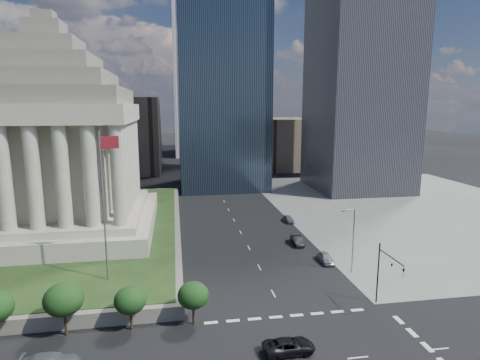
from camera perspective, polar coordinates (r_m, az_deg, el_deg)
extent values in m
plane|color=black|center=(131.97, -3.67, -0.44)|extent=(500.00, 500.00, 0.00)
cube|color=slate|center=(109.43, 23.43, -3.57)|extent=(68.00, 90.00, 0.03)
cube|color=#635F55|center=(88.68, -30.55, -6.75)|extent=(66.00, 70.00, 1.80)
cube|color=#1B3214|center=(88.43, -30.60, -6.16)|extent=(64.00, 68.00, 0.10)
cylinder|color=slate|center=(55.36, -18.85, -3.72)|extent=(0.24, 0.24, 20.00)
cube|color=maroon|center=(53.80, -18.12, 5.13)|extent=(2.40, 0.05, 1.60)
cube|color=black|center=(124.94, -2.67, 12.79)|extent=(26.00, 26.00, 60.00)
cube|color=black|center=(128.85, 17.15, 21.25)|extent=(26.00, 28.00, 100.00)
cube|color=brown|center=(165.80, 6.35, 5.25)|extent=(20.00, 30.00, 20.00)
cube|color=brown|center=(160.30, -15.62, 6.18)|extent=(24.00, 30.00, 28.00)
cylinder|color=black|center=(55.21, 19.03, -12.41)|extent=(0.18, 0.18, 8.00)
cylinder|color=black|center=(51.83, 20.69, -10.24)|extent=(0.14, 5.50, 0.14)
cube|color=black|center=(49.94, 22.22, -12.13)|extent=(0.30, 0.30, 1.10)
cylinder|color=slate|center=(63.19, 15.80, -8.32)|extent=(0.16, 0.16, 10.00)
cylinder|color=slate|center=(61.47, 15.26, -4.15)|extent=(1.80, 0.12, 0.12)
cube|color=slate|center=(61.13, 14.48, -4.29)|extent=(0.50, 0.22, 0.14)
imported|color=black|center=(44.65, 6.98, -22.40)|extent=(5.52, 2.73, 1.51)
imported|color=gray|center=(67.46, 12.08, -10.75)|extent=(1.92, 4.58, 1.55)
imported|color=black|center=(74.62, 8.13, -8.53)|extent=(1.86, 4.72, 1.53)
imported|color=#5A5C62|center=(88.31, 6.93, -5.52)|extent=(4.25, 1.86, 1.43)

